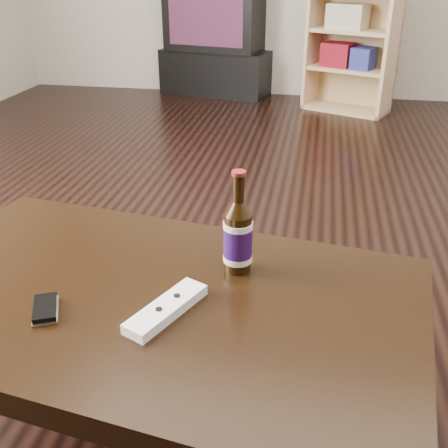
% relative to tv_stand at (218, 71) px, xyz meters
% --- Properties ---
extents(floor, '(5.00, 6.00, 0.01)m').
position_rel_tv_stand_xyz_m(floor, '(0.86, -2.98, -0.18)').
color(floor, black).
rests_on(floor, ground).
extents(tv_stand, '(0.95, 0.62, 0.35)m').
position_rel_tv_stand_xyz_m(tv_stand, '(0.00, 0.00, 0.00)').
color(tv_stand, black).
rests_on(tv_stand, floor).
extents(tv, '(0.83, 0.62, 0.56)m').
position_rel_tv_stand_xyz_m(tv, '(-0.00, -0.00, 0.46)').
color(tv, black).
rests_on(tv, tv_stand).
extents(bookshelf, '(0.66, 0.50, 1.12)m').
position_rel_tv_stand_xyz_m(bookshelf, '(1.05, -0.39, 0.41)').
color(bookshelf, tan).
rests_on(bookshelf, floor).
extents(coffee_table, '(1.18, 0.79, 0.41)m').
position_rel_tv_stand_xyz_m(coffee_table, '(0.54, -3.54, 0.18)').
color(coffee_table, black).
rests_on(coffee_table, floor).
extents(beer_bottle, '(0.08, 0.08, 0.23)m').
position_rel_tv_stand_xyz_m(beer_bottle, '(0.71, -3.42, 0.32)').
color(beer_bottle, black).
rests_on(beer_bottle, coffee_table).
extents(phone, '(0.08, 0.10, 0.02)m').
position_rel_tv_stand_xyz_m(phone, '(0.37, -3.64, 0.24)').
color(phone, silver).
rests_on(phone, coffee_table).
extents(remote, '(0.13, 0.20, 0.02)m').
position_rel_tv_stand_xyz_m(remote, '(0.60, -3.60, 0.25)').
color(remote, white).
rests_on(remote, coffee_table).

